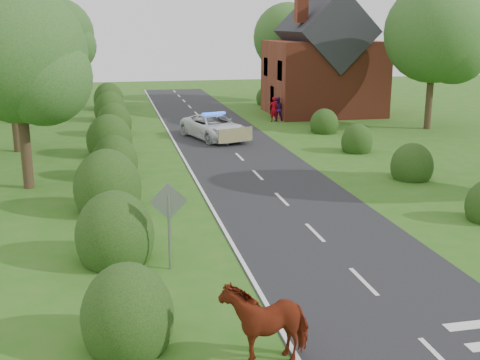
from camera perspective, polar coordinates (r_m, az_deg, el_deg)
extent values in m
plane|color=#2B6516|center=(16.77, 11.62, -9.46)|extent=(120.00, 120.00, 0.00)
cube|color=black|center=(30.40, 0.35, 1.80)|extent=(6.00, 70.00, 0.02)
cube|color=white|center=(13.61, 18.58, -15.85)|extent=(0.12, 1.80, 0.01)
cube|color=white|center=(16.76, 11.63, -9.38)|extent=(0.12, 1.80, 0.01)
cube|color=white|center=(20.21, 7.12, -4.95)|extent=(0.12, 1.80, 0.01)
cube|color=white|center=(23.83, 3.98, -1.82)|extent=(0.12, 1.80, 0.01)
cube|color=white|center=(27.56, 1.70, 0.48)|extent=(0.12, 1.80, 0.01)
cube|color=white|center=(31.35, -0.04, 2.22)|extent=(0.12, 1.80, 0.01)
cube|color=white|center=(35.19, -1.40, 3.59)|extent=(0.12, 1.80, 0.01)
cube|color=white|center=(39.07, -2.50, 4.68)|extent=(0.12, 1.80, 0.01)
cube|color=white|center=(42.96, -3.40, 5.58)|extent=(0.12, 1.80, 0.01)
cube|color=white|center=(46.88, -4.16, 6.32)|extent=(0.12, 1.80, 0.01)
cube|color=white|center=(50.80, -4.79, 6.95)|extent=(0.12, 1.80, 0.01)
cube|color=white|center=(54.74, -5.34, 7.49)|extent=(0.12, 1.80, 0.01)
cube|color=white|center=(58.69, -5.82, 7.96)|extent=(0.12, 1.80, 0.01)
cube|color=white|center=(62.64, -6.24, 8.36)|extent=(0.12, 1.80, 0.01)
cube|color=white|center=(29.92, -5.08, 1.56)|extent=(0.12, 70.00, 0.01)
cube|color=white|center=(15.18, 20.93, -12.74)|extent=(1.20, 0.35, 0.01)
ellipsoid|color=black|center=(13.41, -10.61, -12.67)|extent=(2.00, 2.10, 2.40)
ellipsoid|color=black|center=(17.98, -11.77, -5.23)|extent=(2.30, 2.41, 2.70)
ellipsoid|color=black|center=(22.74, -12.44, -0.85)|extent=(2.50, 2.62, 3.00)
ellipsoid|color=black|center=(27.62, -11.81, 1.62)|extent=(2.10, 2.20, 2.50)
ellipsoid|color=black|center=(32.50, -12.27, 3.67)|extent=(2.40, 2.52, 2.80)
ellipsoid|color=black|center=(38.43, -11.85, 5.26)|extent=(2.20, 2.31, 2.60)
ellipsoid|color=black|center=(44.36, -12.20, 6.50)|extent=(2.30, 2.41, 2.70)
ellipsoid|color=black|center=(50.31, -12.35, 7.45)|extent=(2.40, 2.52, 2.80)
ellipsoid|color=black|center=(27.94, 15.98, 1.27)|extent=(1.90, 2.00, 2.10)
ellipsoid|color=black|center=(33.19, 11.02, 3.57)|extent=(1.70, 1.78, 2.00)
ellipsoid|color=black|center=(38.79, 7.99, 5.27)|extent=(1.80, 1.89, 2.00)
ellipsoid|color=black|center=(51.98, 2.49, 7.75)|extent=(1.70, 1.78, 2.00)
cylinder|color=#332316|center=(26.63, -19.70, 3.43)|extent=(0.44, 0.44, 3.96)
sphere|color=#1D511C|center=(26.22, -20.38, 11.16)|extent=(5.60, 5.60, 5.60)
sphere|color=#527330|center=(25.61, -18.18, 9.26)|extent=(3.92, 3.92, 3.92)
cylinder|color=#332316|center=(34.67, -20.53, 5.59)|extent=(0.44, 0.44, 3.74)
sphere|color=#1D511C|center=(34.36, -21.05, 11.19)|extent=(5.60, 5.60, 5.60)
sphere|color=#527330|center=(33.72, -19.39, 9.84)|extent=(3.92, 3.92, 3.92)
cylinder|color=#332316|center=(44.65, -20.76, 8.11)|extent=(0.44, 0.44, 4.84)
sphere|color=#1D511C|center=(44.44, -21.28, 13.74)|extent=(6.80, 6.80, 6.80)
sphere|color=#527330|center=(43.62, -19.71, 12.43)|extent=(4.76, 4.76, 4.76)
cylinder|color=#332316|center=(54.30, -16.60, 9.09)|extent=(0.44, 0.44, 4.18)
sphere|color=#1D511C|center=(54.11, -16.90, 13.09)|extent=(6.00, 6.00, 6.00)
sphere|color=#527330|center=(53.47, -15.73, 12.14)|extent=(4.20, 4.20, 4.20)
cylinder|color=#332316|center=(41.58, 17.52, 7.66)|extent=(0.44, 0.44, 4.40)
sphere|color=#1D511C|center=(41.34, 17.96, 13.16)|extent=(6.40, 6.40, 6.40)
sphere|color=#527330|center=(41.38, 19.66, 11.64)|extent=(4.48, 4.48, 4.48)
cylinder|color=#332316|center=(54.39, 4.45, 9.54)|extent=(0.44, 0.44, 3.96)
sphere|color=#1D511C|center=(54.20, 4.53, 13.33)|extent=(6.00, 6.00, 6.00)
sphere|color=#527330|center=(53.96, 5.79, 12.34)|extent=(4.20, 4.20, 4.20)
cylinder|color=gray|center=(16.98, -6.71, -4.94)|extent=(0.08, 0.08, 2.20)
cube|color=gray|center=(16.70, -6.80, -2.03)|extent=(1.06, 0.04, 1.06)
cube|color=maroon|center=(46.91, 7.87, 9.58)|extent=(8.00, 7.00, 5.50)
cube|color=black|center=(46.74, 8.02, 13.80)|extent=(5.94, 7.40, 5.94)
cube|color=maroon|center=(44.04, 5.83, 15.64)|extent=(0.80, 0.80, 1.60)
imported|color=#61230D|center=(12.75, 2.45, -13.62)|extent=(2.21, 1.46, 1.45)
imported|color=white|center=(36.28, -2.49, 5.04)|extent=(3.90, 5.75, 1.46)
cube|color=yellow|center=(33.98, -0.42, 4.28)|extent=(2.10, 0.72, 0.80)
cube|color=blue|center=(36.15, -2.50, 6.31)|extent=(1.47, 0.71, 0.14)
imported|color=maroon|center=(42.89, 3.21, 6.72)|extent=(0.72, 0.55, 1.75)
imported|color=#391765|center=(43.29, 3.57, 6.74)|extent=(0.89, 0.73, 1.69)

